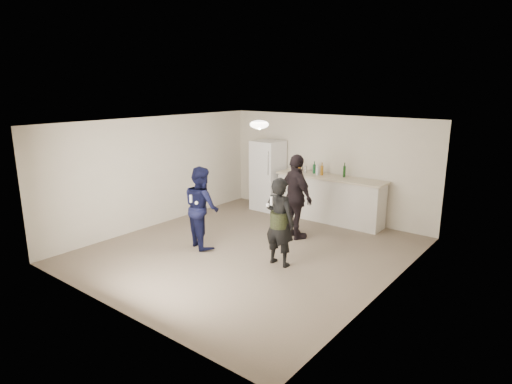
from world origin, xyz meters
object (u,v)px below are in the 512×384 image
Objects in this scene: fridge at (268,175)px; man at (202,207)px; woman at (280,222)px; spectator at (296,197)px; counter at (329,200)px; shaker at (305,169)px.

man is (0.58, -3.00, -0.08)m from fridge.
woman is at bearing -152.14° from man.
fridge is 2.30m from spectator.
woman is (1.75, 0.20, -0.01)m from man.
fridge reaches higher than man.
counter is at bearing -90.00° from man.
fridge is at bearing -177.75° from counter.
spectator is (1.21, 1.57, 0.08)m from man.
fridge is at bearing -57.68° from man.
spectator is at bearing -64.74° from shaker.
man is at bearing -99.31° from shaker.
woman is (2.33, -2.80, -0.09)m from fridge.
spectator is (0.71, -1.51, -0.27)m from shaker.
man is 0.91× the size of spectator.
man reaches higher than woman.
shaker is at bearing -66.17° from woman.
counter is at bearing 2.25° from fridge.
counter is at bearing -65.25° from spectator.
woman is at bearing -50.16° from fridge.
shaker is at bearing 3.77° from fridge.
shaker is 0.09× the size of spectator.
man is at bearing -78.98° from fridge.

